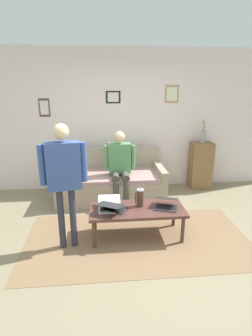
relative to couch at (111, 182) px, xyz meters
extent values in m
plane|color=gray|center=(-0.16, 1.58, -0.30)|extent=(7.68, 7.68, 0.00)
cube|color=#876749|center=(-0.31, 1.46, -0.30)|extent=(3.06, 1.60, 0.01)
cube|color=silver|center=(-0.16, -0.62, 1.05)|extent=(7.04, 0.10, 2.70)
cube|color=black|center=(-0.10, -0.57, 1.50)|extent=(0.28, 0.02, 0.23)
cube|color=beige|center=(-0.10, -0.56, 1.50)|extent=(0.21, 0.00, 0.17)
cube|color=tan|center=(-1.23, -0.57, 1.56)|extent=(0.27, 0.02, 0.33)
cube|color=beige|center=(-1.23, -0.56, 1.56)|extent=(0.20, 0.00, 0.25)
cube|color=brown|center=(1.19, -0.57, 1.32)|extent=(0.20, 0.02, 0.34)
cube|color=silver|center=(1.19, -0.56, 1.32)|extent=(0.15, 0.00, 0.26)
cube|color=tan|center=(0.00, 0.05, -0.09)|extent=(1.92, 0.93, 0.42)
cube|color=#AD8484|center=(0.00, 0.07, 0.16)|extent=(1.68, 0.85, 0.08)
cube|color=tan|center=(0.00, -0.35, 0.35)|extent=(1.92, 0.14, 0.46)
cube|color=tan|center=(-0.90, 0.05, 0.22)|extent=(0.12, 0.93, 0.20)
cube|color=tan|center=(0.90, 0.05, 0.22)|extent=(0.12, 0.93, 0.20)
cube|color=#55302B|center=(-0.31, 1.36, 0.10)|extent=(1.30, 0.58, 0.04)
cylinder|color=#4B3333|center=(-0.90, 1.59, -0.11)|extent=(0.05, 0.05, 0.39)
cylinder|color=#503923|center=(0.28, 1.59, -0.11)|extent=(0.05, 0.05, 0.39)
cylinder|color=#52282E|center=(-0.90, 1.14, -0.11)|extent=(0.05, 0.05, 0.39)
cylinder|color=#533023|center=(0.28, 1.14, -0.11)|extent=(0.05, 0.05, 0.39)
cube|color=#28282D|center=(-0.70, 1.40, 0.13)|extent=(0.36, 0.32, 0.01)
cube|color=black|center=(-0.70, 1.39, 0.14)|extent=(0.29, 0.21, 0.00)
cube|color=#28282D|center=(-0.73, 1.32, 0.24)|extent=(0.36, 0.30, 0.07)
cube|color=white|center=(-0.72, 1.33, 0.24)|extent=(0.32, 0.27, 0.06)
cube|color=silver|center=(0.07, 1.40, 0.13)|extent=(0.30, 0.21, 0.01)
cube|color=black|center=(0.07, 1.38, 0.14)|extent=(0.25, 0.13, 0.00)
cube|color=silver|center=(0.07, 1.27, 0.23)|extent=(0.30, 0.20, 0.05)
cube|color=#A9CBE4|center=(0.07, 1.27, 0.23)|extent=(0.27, 0.18, 0.05)
cube|color=#28282D|center=(0.00, 1.36, 0.13)|extent=(0.40, 0.36, 0.01)
cube|color=black|center=(0.01, 1.38, 0.14)|extent=(0.31, 0.25, 0.00)
cube|color=#28282D|center=(0.07, 1.48, 0.25)|extent=(0.39, 0.35, 0.04)
cube|color=white|center=(0.06, 1.48, 0.25)|extent=(0.35, 0.31, 0.03)
cylinder|color=#4C3323|center=(-0.36, 1.30, 0.24)|extent=(0.09, 0.09, 0.23)
cylinder|color=#B7B7BC|center=(-0.36, 1.30, 0.37)|extent=(0.10, 0.10, 0.02)
sphere|color=#B2B2B7|center=(-0.36, 1.30, 0.39)|extent=(0.03, 0.03, 0.03)
cube|color=black|center=(-0.30, 1.30, 0.25)|extent=(0.01, 0.01, 0.16)
cube|color=brown|center=(-1.83, -0.35, 0.17)|extent=(0.42, 0.32, 0.94)
cylinder|color=#979998|center=(-1.83, -0.35, 0.75)|extent=(0.09, 0.09, 0.22)
cylinder|color=#3D7038|center=(-1.84, -0.36, 0.95)|extent=(0.02, 0.02, 0.18)
sphere|color=#E55464|center=(-1.85, -0.37, 1.04)|extent=(0.05, 0.05, 0.05)
cylinder|color=#3D7038|center=(-1.82, -0.36, 0.96)|extent=(0.02, 0.04, 0.20)
sphere|color=gold|center=(-1.80, -0.37, 1.06)|extent=(0.05, 0.05, 0.05)
cylinder|color=#3D7038|center=(-1.84, -0.33, 0.96)|extent=(0.03, 0.01, 0.19)
sphere|color=silver|center=(-1.84, -0.32, 1.05)|extent=(0.05, 0.05, 0.05)
cylinder|color=#3D7038|center=(-1.85, -0.35, 0.94)|extent=(0.01, 0.03, 0.17)
sphere|color=silver|center=(-1.86, -0.35, 1.03)|extent=(0.04, 0.04, 0.04)
cylinder|color=#302F3C|center=(0.69, 1.54, 0.11)|extent=(0.08, 0.08, 0.82)
cylinder|color=#302F3C|center=(0.55, 1.52, 0.11)|extent=(0.08, 0.08, 0.82)
cube|color=#385091|center=(0.62, 1.53, 0.81)|extent=(0.44, 0.25, 0.58)
cylinder|color=#385091|center=(0.86, 1.57, 0.84)|extent=(0.09, 0.09, 0.50)
cylinder|color=#385091|center=(0.38, 1.49, 0.84)|extent=(0.09, 0.09, 0.50)
sphere|color=beige|center=(0.62, 1.53, 1.23)|extent=(0.19, 0.19, 0.19)
cylinder|color=#45483C|center=(-0.24, 0.51, -0.05)|extent=(0.10, 0.10, 0.50)
cylinder|color=#45483C|center=(-0.07, 0.51, -0.05)|extent=(0.10, 0.10, 0.50)
cylinder|color=#45483C|center=(-0.24, 0.33, 0.25)|extent=(0.12, 0.40, 0.12)
cylinder|color=#45483C|center=(-0.07, 0.33, 0.25)|extent=(0.12, 0.40, 0.12)
cube|color=#549057|center=(-0.16, 0.15, 0.51)|extent=(0.37, 0.20, 0.52)
cylinder|color=#549057|center=(-0.39, 0.20, 0.53)|extent=(0.08, 0.08, 0.42)
cylinder|color=#549057|center=(0.08, 0.20, 0.53)|extent=(0.08, 0.08, 0.42)
sphere|color=beige|center=(-0.16, 0.15, 0.88)|extent=(0.19, 0.19, 0.19)
camera|label=1|loc=(0.16, 4.67, 1.77)|focal=28.76mm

